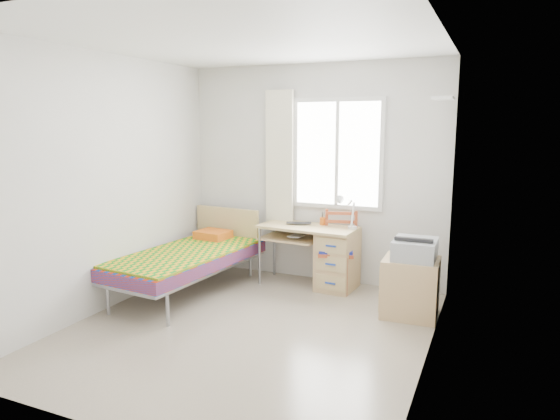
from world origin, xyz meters
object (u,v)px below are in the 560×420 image
object	(u,v)px
cabinet	(410,287)
printer	(415,248)
chair	(338,245)
desk	(332,256)
bed	(190,257)

from	to	relation	value
cabinet	printer	distance (m)	0.40
chair	cabinet	distance (m)	1.07
cabinet	chair	bearing A→B (deg)	148.36
cabinet	desk	bearing A→B (deg)	150.52
printer	bed	bearing A→B (deg)	-174.50
chair	printer	xyz separation A→B (m)	(0.93, -0.49, 0.17)
bed	printer	bearing A→B (deg)	12.28
cabinet	printer	size ratio (longest dim) A/B	1.23
chair	cabinet	world-z (taller)	chair
printer	desk	bearing A→B (deg)	153.20
bed	chair	world-z (taller)	chair
desk	chair	world-z (taller)	chair
chair	bed	bearing A→B (deg)	-168.94
bed	cabinet	world-z (taller)	bed
bed	cabinet	bearing A→B (deg)	11.80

